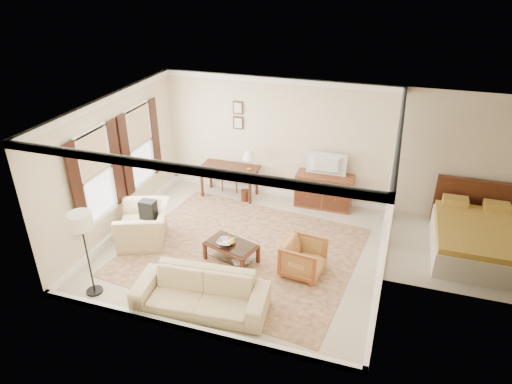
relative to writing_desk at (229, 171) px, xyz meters
The scene contains 21 objects.
room_shell 2.94m from the writing_desk, 62.98° to the right, with size 5.51×5.01×2.91m.
annex_bedroom 5.62m from the writing_desk, ahead, with size 3.00×2.70×2.90m.
window_front 3.33m from the writing_desk, 120.99° to the right, with size 0.12×1.56×1.80m, color #CCB284, non-canonical shape.
window_rear 2.21m from the writing_desk, 145.12° to the right, with size 0.12×1.56×1.80m, color #CCB284, non-canonical shape.
doorway 3.82m from the writing_desk, ahead, with size 0.10×1.12×2.25m, color white, non-canonical shape.
rug 2.53m from the writing_desk, 63.54° to the right, with size 4.38×3.75×0.01m, color #5C271E.
writing_desk is the anchor object (origin of this frame).
desk_chair 0.38m from the writing_desk, 101.43° to the left, with size 0.45×0.45×1.05m, color brown, non-canonical shape.
desk_lamp 0.62m from the writing_desk, ahead, with size 0.32×0.32×0.50m, color silver, non-canonical shape.
framed_prints 1.36m from the writing_desk, 76.53° to the left, with size 0.25×0.04×0.68m, color #452013, non-canonical shape.
sideboard 2.31m from the writing_desk, ahead, with size 1.31×0.50×0.80m, color brown.
tv 2.37m from the writing_desk, ahead, with size 0.88×0.50×0.11m, color black.
coffee_table 2.77m from the writing_desk, 68.49° to the right, with size 1.09×0.83×0.41m.
fruit_bowl 2.77m from the writing_desk, 70.77° to the right, with size 0.42×0.42×0.10m, color silver.
book_a 2.63m from the writing_desk, 69.11° to the right, with size 0.28×0.04×0.38m, color brown.
book_b 2.94m from the writing_desk, 65.67° to the right, with size 0.28×0.03×0.38m, color brown.
striped_armchair 3.48m from the writing_desk, 46.14° to the right, with size 0.73×0.68×0.75m, color brown.
club_armchair 2.61m from the writing_desk, 111.27° to the right, with size 1.15×0.75×1.01m, color #CEC18B.
backpack 2.53m from the writing_desk, 109.26° to the right, with size 0.32×0.22×0.40m, color black.
sofa 4.10m from the writing_desk, 75.78° to the right, with size 2.21×0.65×0.87m, color #CEC18B.
floor_lamp 4.33m from the writing_desk, 103.03° to the right, with size 0.39×0.39×1.60m.
Camera 1 is at (2.65, -7.26, 5.26)m, focal length 32.00 mm.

